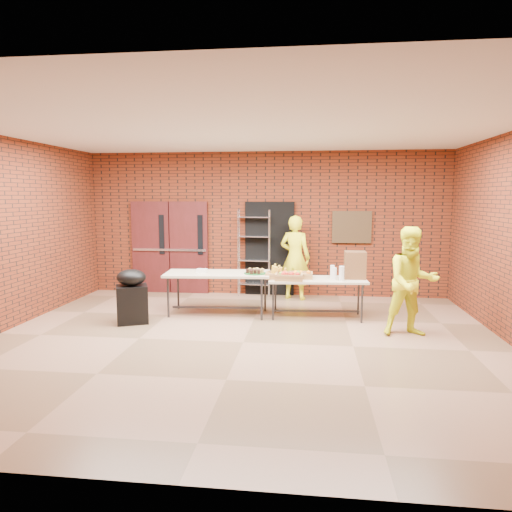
{
  "coord_description": "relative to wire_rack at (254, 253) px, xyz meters",
  "views": [
    {
      "loc": [
        0.97,
        -6.67,
        2.22
      ],
      "look_at": [
        0.03,
        1.4,
        1.15
      ],
      "focal_mm": 32.0,
      "sensor_mm": 36.0,
      "label": 1
    }
  ],
  "objects": [
    {
      "name": "basket_bananas",
      "position": [
        0.67,
        -1.77,
        -0.18
      ],
      "size": [
        0.45,
        0.35,
        0.14
      ],
      "color": "#A17441",
      "rests_on": "table_right"
    },
    {
      "name": "cup_stack_front",
      "position": [
        1.68,
        -1.79,
        -0.13
      ],
      "size": [
        0.07,
        0.07,
        0.22
      ],
      "primitive_type": "cylinder",
      "color": "silver",
      "rests_on": "table_right"
    },
    {
      "name": "coffee_dispenser",
      "position": [
        2.05,
        -1.61,
        0.01
      ],
      "size": [
        0.38,
        0.34,
        0.5
      ],
      "primitive_type": "cube",
      "color": "brown",
      "rests_on": "table_right"
    },
    {
      "name": "cup_stack_mid",
      "position": [
        1.8,
        -1.91,
        -0.1
      ],
      "size": [
        0.09,
        0.09,
        0.27
      ],
      "primitive_type": "cylinder",
      "color": "silver",
      "rests_on": "table_right"
    },
    {
      "name": "wire_rack",
      "position": [
        0.0,
        0.0,
        0.0
      ],
      "size": [
        0.73,
        0.31,
        1.92
      ],
      "primitive_type": null,
      "rotation": [
        0.0,
        0.0,
        -0.11
      ],
      "color": "silver",
      "rests_on": "room"
    },
    {
      "name": "double_doors",
      "position": [
        -1.96,
        0.12,
        0.09
      ],
      "size": [
        1.78,
        0.12,
        2.1
      ],
      "color": "#4A1516",
      "rests_on": "room"
    },
    {
      "name": "volunteer_man",
      "position": [
        2.84,
        -2.65,
        -0.09
      ],
      "size": [
        0.93,
        0.77,
        1.75
      ],
      "primitive_type": "imported",
      "rotation": [
        0.0,
        0.0,
        0.13
      ],
      "color": "#FBFF1C",
      "rests_on": "room"
    },
    {
      "name": "cup_stack_back",
      "position": [
        1.65,
        -1.65,
        -0.12
      ],
      "size": [
        0.08,
        0.08,
        0.24
      ],
      "primitive_type": "cylinder",
      "color": "silver",
      "rests_on": "table_right"
    },
    {
      "name": "bronze_plaque",
      "position": [
        2.14,
        0.13,
        0.59
      ],
      "size": [
        0.85,
        0.04,
        0.7
      ],
      "primitive_type": "cube",
      "color": "#3B2D17",
      "rests_on": "room"
    },
    {
      "name": "basket_apples",
      "position": [
        0.87,
        -1.91,
        -0.17
      ],
      "size": [
        0.49,
        0.38,
        0.15
      ],
      "color": "#A17441",
      "rests_on": "table_right"
    },
    {
      "name": "table_left",
      "position": [
        -0.48,
        -1.71,
        -0.23
      ],
      "size": [
        2.0,
        0.95,
        0.8
      ],
      "rotation": [
        0.0,
        0.0,
        0.07
      ],
      "color": "tan",
      "rests_on": "room"
    },
    {
      "name": "napkin_box",
      "position": [
        -0.78,
        -1.72,
        -0.13
      ],
      "size": [
        0.2,
        0.13,
        0.07
      ],
      "primitive_type": "cube",
      "color": "silver",
      "rests_on": "table_left"
    },
    {
      "name": "basket_oranges",
      "position": [
        1.07,
        -1.69,
        -0.18
      ],
      "size": [
        0.43,
        0.34,
        0.13
      ],
      "color": "#A17441",
      "rests_on": "table_right"
    },
    {
      "name": "muffin_tray",
      "position": [
        0.23,
        -1.76,
        -0.12
      ],
      "size": [
        0.41,
        0.41,
        0.1
      ],
      "color": "#16521E",
      "rests_on": "table_left"
    },
    {
      "name": "covered_grill",
      "position": [
        -1.86,
        -2.46,
        -0.48
      ],
      "size": [
        0.65,
        0.61,
        0.95
      ],
      "rotation": [
        0.0,
        0.0,
        0.42
      ],
      "color": "black",
      "rests_on": "room"
    },
    {
      "name": "dark_doorway",
      "position": [
        0.34,
        0.14,
        0.09
      ],
      "size": [
        1.1,
        0.06,
        2.1
      ],
      "primitive_type": "cube",
      "color": "black",
      "rests_on": "room"
    },
    {
      "name": "volunteer_woman",
      "position": [
        0.92,
        -0.23,
        -0.05
      ],
      "size": [
        0.76,
        0.61,
        1.82
      ],
      "primitive_type": "imported",
      "rotation": [
        0.0,
        0.0,
        2.85
      ],
      "color": "#FBFF1C",
      "rests_on": "room"
    },
    {
      "name": "table_right",
      "position": [
        1.37,
        -1.71,
        -0.3
      ],
      "size": [
        1.81,
        0.86,
        0.72
      ],
      "rotation": [
        0.0,
        0.0,
        0.07
      ],
      "color": "tan",
      "rests_on": "room"
    },
    {
      "name": "room",
      "position": [
        0.24,
        -3.32,
        0.64
      ],
      "size": [
        8.08,
        7.08,
        3.28
      ],
      "color": "brown",
      "rests_on": "ground"
    }
  ]
}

